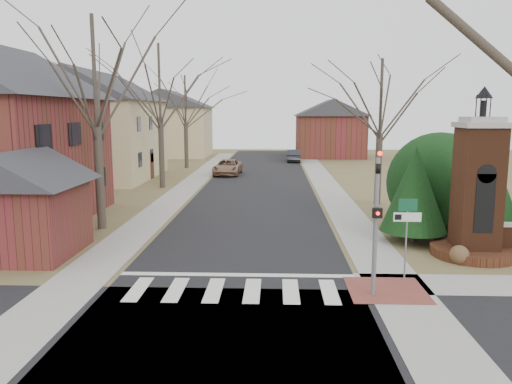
{
  "coord_description": "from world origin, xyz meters",
  "views": [
    {
      "loc": [
        1.28,
        -14.06,
        5.54
      ],
      "look_at": [
        0.52,
        6.0,
        2.3
      ],
      "focal_mm": 35.0,
      "sensor_mm": 36.0,
      "label": 1
    }
  ],
  "objects_px": {
    "pickup_truck": "(228,167)",
    "distant_car": "(294,156)",
    "sign_post": "(407,223)",
    "traffic_signal_pole": "(376,212)",
    "brick_gate_monument": "(477,201)"
  },
  "relations": [
    {
      "from": "sign_post",
      "to": "distant_car",
      "type": "height_order",
      "value": "sign_post"
    },
    {
      "from": "sign_post",
      "to": "pickup_truck",
      "type": "distance_m",
      "value": 29.04
    },
    {
      "from": "traffic_signal_pole",
      "to": "brick_gate_monument",
      "type": "relative_size",
      "value": 0.69
    },
    {
      "from": "distant_car",
      "to": "traffic_signal_pole",
      "type": "bearing_deg",
      "value": 93.7
    },
    {
      "from": "traffic_signal_pole",
      "to": "pickup_truck",
      "type": "distance_m",
      "value": 30.09
    },
    {
      "from": "traffic_signal_pole",
      "to": "brick_gate_monument",
      "type": "xyz_separation_m",
      "value": [
        4.7,
        4.42,
        -0.42
      ]
    },
    {
      "from": "pickup_truck",
      "to": "distant_car",
      "type": "distance_m",
      "value": 13.47
    },
    {
      "from": "brick_gate_monument",
      "to": "pickup_truck",
      "type": "bearing_deg",
      "value": 115.7
    },
    {
      "from": "traffic_signal_pole",
      "to": "distant_car",
      "type": "height_order",
      "value": "traffic_signal_pole"
    },
    {
      "from": "traffic_signal_pole",
      "to": "sign_post",
      "type": "bearing_deg",
      "value": 47.57
    },
    {
      "from": "sign_post",
      "to": "distant_car",
      "type": "relative_size",
      "value": 0.66
    },
    {
      "from": "traffic_signal_pole",
      "to": "pickup_truck",
      "type": "bearing_deg",
      "value": 103.88
    },
    {
      "from": "pickup_truck",
      "to": "brick_gate_monument",
      "type": "bearing_deg",
      "value": -61.75
    },
    {
      "from": "traffic_signal_pole",
      "to": "sign_post",
      "type": "relative_size",
      "value": 1.64
    },
    {
      "from": "pickup_truck",
      "to": "traffic_signal_pole",
      "type": "bearing_deg",
      "value": -73.58
    }
  ]
}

